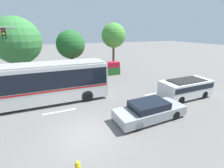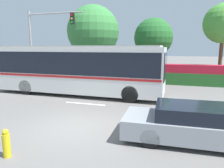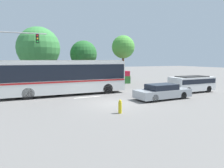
% 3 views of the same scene
% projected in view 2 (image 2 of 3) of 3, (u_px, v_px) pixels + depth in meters
% --- Properties ---
extents(ground_plane, '(140.00, 140.00, 0.00)m').
position_uv_depth(ground_plane, '(77.00, 127.00, 8.51)').
color(ground_plane, slate).
extents(city_bus, '(11.45, 2.68, 3.26)m').
position_uv_depth(city_bus, '(78.00, 67.00, 14.08)').
color(city_bus, silver).
rests_on(city_bus, ground).
extents(sedan_foreground, '(4.92, 2.03, 1.27)m').
position_uv_depth(sedan_foreground, '(195.00, 124.00, 7.07)').
color(sedan_foreground, gray).
rests_on(sedan_foreground, ground).
extents(traffic_light_pole, '(5.20, 0.24, 6.26)m').
position_uv_depth(traffic_light_pole, '(43.00, 35.00, 18.30)').
color(traffic_light_pole, gray).
rests_on(traffic_light_pole, ground).
extents(flowering_hedge, '(6.83, 1.01, 1.72)m').
position_uv_depth(flowering_hedge, '(181.00, 75.00, 17.93)').
color(flowering_hedge, '#286028').
rests_on(flowering_hedge, ground).
extents(street_tree_left, '(5.07, 5.07, 7.20)m').
position_uv_depth(street_tree_left, '(93.00, 32.00, 20.64)').
color(street_tree_left, brown).
rests_on(street_tree_left, ground).
extents(street_tree_centre, '(3.61, 3.61, 5.86)m').
position_uv_depth(street_tree_centre, '(153.00, 38.00, 19.76)').
color(street_tree_centre, brown).
rests_on(street_tree_centre, ground).
extents(street_tree_right, '(3.29, 3.29, 6.76)m').
position_uv_depth(street_tree_right, '(223.00, 24.00, 17.51)').
color(street_tree_right, brown).
rests_on(street_tree_right, ground).
extents(fire_hydrant, '(0.22, 0.22, 0.86)m').
position_uv_depth(fire_hydrant, '(6.00, 144.00, 6.11)').
color(fire_hydrant, gold).
rests_on(fire_hydrant, ground).
extents(lane_stripe_mid, '(2.40, 0.16, 0.01)m').
position_uv_depth(lane_stripe_mid, '(85.00, 104.00, 11.94)').
color(lane_stripe_mid, silver).
rests_on(lane_stripe_mid, ground).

